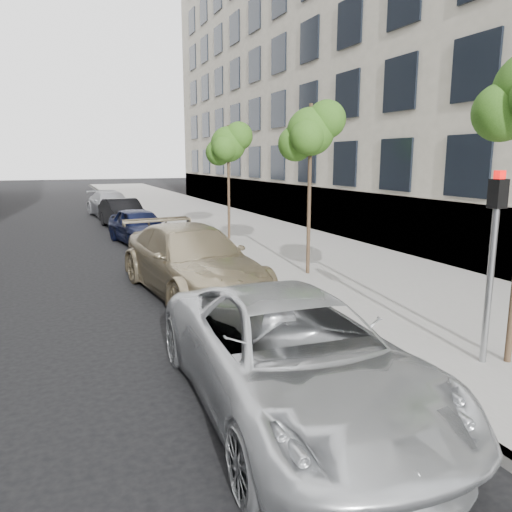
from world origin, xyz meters
TOP-DOWN VIEW (x-y plane):
  - ground at (0.00, 0.00)m, footprint 160.00×160.00m
  - sidewalk at (4.30, 24.00)m, footprint 6.40×72.00m
  - curb at (1.18, 24.00)m, footprint 0.15×72.00m
  - tree_mid at (3.23, 8.00)m, footprint 1.61×1.41m
  - tree_far at (3.23, 14.50)m, footprint 1.68×1.48m
  - signal_pole at (2.84, 1.64)m, footprint 0.26×0.21m
  - minivan at (-0.41, 1.64)m, footprint 2.71×5.47m
  - suv at (-0.10, 7.70)m, footprint 2.90×5.77m
  - sedan_blue at (-0.10, 15.39)m, footprint 2.19×4.17m
  - sedan_black at (-0.10, 20.04)m, footprint 1.93×4.27m
  - sedan_rear at (-0.10, 25.11)m, footprint 2.51×5.02m

SIDE VIEW (x-z plane):
  - ground at x=0.00m, z-range 0.00..0.00m
  - sidewalk at x=4.30m, z-range 0.00..0.14m
  - curb at x=1.18m, z-range 0.00..0.14m
  - sedan_blue at x=-0.10m, z-range 0.00..1.35m
  - sedan_black at x=-0.10m, z-range 0.00..1.36m
  - sedan_rear at x=-0.10m, z-range 0.00..1.40m
  - minivan at x=-0.41m, z-range 0.00..1.49m
  - suv at x=-0.10m, z-range 0.00..1.61m
  - signal_pole at x=2.84m, z-range 0.51..3.41m
  - tree_far at x=3.23m, z-range 1.52..5.94m
  - tree_mid at x=3.23m, z-range 1.61..6.15m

